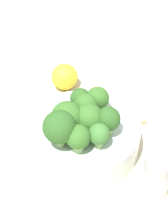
{
  "coord_description": "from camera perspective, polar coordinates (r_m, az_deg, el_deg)",
  "views": [
    {
      "loc": [
        -0.2,
        -0.36,
        0.48
      ],
      "look_at": [
        0.0,
        0.0,
        0.08
      ],
      "focal_mm": 60.0,
      "sensor_mm": 36.0,
      "label": 1
    }
  ],
  "objects": [
    {
      "name": "broccoli_floret_8",
      "position": [
        0.54,
        -0.92,
        -3.93
      ],
      "size": [
        0.04,
        0.04,
        0.05
      ],
      "color": "#8EB770",
      "rests_on": "bowl"
    },
    {
      "name": "bowl",
      "position": [
        0.61,
        0.0,
        -3.88
      ],
      "size": [
        0.18,
        0.18,
        0.05
      ],
      "primitive_type": "cylinder",
      "color": "silver",
      "rests_on": "ground_plane"
    },
    {
      "name": "broccoli_floret_3",
      "position": [
        0.56,
        -2.7,
        -0.69
      ],
      "size": [
        0.05,
        0.05,
        0.06
      ],
      "color": "#7A9E5B",
      "rests_on": "bowl"
    },
    {
      "name": "almond_crumb_0",
      "position": [
        0.7,
        3.12,
        0.82
      ],
      "size": [
        0.01,
        0.01,
        0.01
      ],
      "primitive_type": "cube",
      "rotation": [
        0.0,
        0.0,
        2.25
      ],
      "color": "#AD7F4C",
      "rests_on": "ground_plane"
    },
    {
      "name": "broccoli_floret_7",
      "position": [
        0.6,
        -0.55,
        1.83
      ],
      "size": [
        0.03,
        0.03,
        0.05
      ],
      "color": "#84AD66",
      "rests_on": "bowl"
    },
    {
      "name": "pepper_shaker",
      "position": [
        0.55,
        11.0,
        -9.58
      ],
      "size": [
        0.04,
        0.04,
        0.08
      ],
      "color": "silver",
      "rests_on": "ground_plane"
    },
    {
      "name": "broccoli_floret_6",
      "position": [
        0.6,
        2.05,
        1.86
      ],
      "size": [
        0.04,
        0.04,
        0.05
      ],
      "color": "#7A9E5B",
      "rests_on": "bowl"
    },
    {
      "name": "broccoli_floret_0",
      "position": [
        0.58,
        0.32,
        0.88
      ],
      "size": [
        0.04,
        0.04,
        0.05
      ],
      "color": "#7A9E5B",
      "rests_on": "bowl"
    },
    {
      "name": "lemon_wedge",
      "position": [
        0.73,
        -2.97,
        5.39
      ],
      "size": [
        0.05,
        0.05,
        0.05
      ],
      "primitive_type": "sphere",
      "color": "yellow",
      "rests_on": "ground_plane"
    },
    {
      "name": "broccoli_floret_5",
      "position": [
        0.55,
        2.31,
        -3.47
      ],
      "size": [
        0.03,
        0.03,
        0.04
      ],
      "color": "#84AD66",
      "rests_on": "bowl"
    },
    {
      "name": "almond_crumb_1",
      "position": [
        0.68,
        7.83,
        -1.28
      ],
      "size": [
        0.01,
        0.01,
        0.01
      ],
      "primitive_type": "cube",
      "rotation": [
        0.0,
        0.0,
        0.17
      ],
      "color": "tan",
      "rests_on": "ground_plane"
    },
    {
      "name": "broccoli_floret_4",
      "position": [
        0.54,
        -3.74,
        -2.38
      ],
      "size": [
        0.05,
        0.05,
        0.06
      ],
      "color": "#8EB770",
      "rests_on": "bowl"
    },
    {
      "name": "broccoli_floret_2",
      "position": [
        0.56,
        1.18,
        -0.86
      ],
      "size": [
        0.04,
        0.04,
        0.05
      ],
      "color": "#7A9E5B",
      "rests_on": "bowl"
    },
    {
      "name": "ground_plane",
      "position": [
        0.63,
        0.0,
        -5.42
      ],
      "size": [
        3.0,
        3.0,
        0.0
      ],
      "primitive_type": "plane",
      "color": "beige"
    },
    {
      "name": "almond_crumb_2",
      "position": [
        0.67,
        9.24,
        -1.53
      ],
      "size": [
        0.01,
        0.01,
        0.01
      ],
      "primitive_type": "cube",
      "rotation": [
        0.0,
        0.0,
        6.26
      ],
      "color": "tan",
      "rests_on": "ground_plane"
    },
    {
      "name": "broccoli_floret_1",
      "position": [
        0.56,
        3.67,
        -1.2
      ],
      "size": [
        0.04,
        0.04,
        0.05
      ],
      "color": "#8EB770",
      "rests_on": "bowl"
    }
  ]
}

